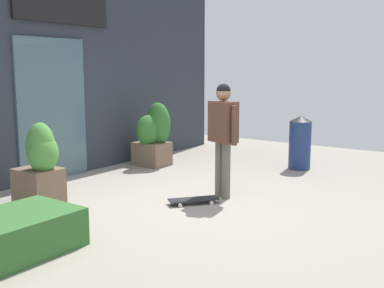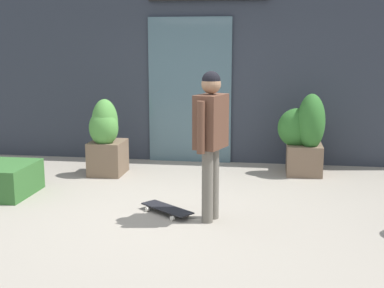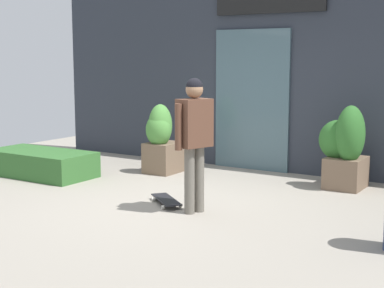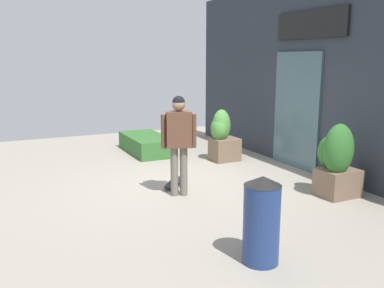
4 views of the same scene
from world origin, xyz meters
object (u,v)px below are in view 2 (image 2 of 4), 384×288
Objects in this scene: skateboard at (167,209)px; planter_box_left at (106,139)px; planter_box_right at (305,136)px; skateboarder at (211,130)px.

skateboard is 0.60× the size of planter_box_left.
planter_box_right reaches higher than planter_box_left.
skateboard is (-0.54, 0.15, -0.99)m from skateboarder.
skateboard is at bearing 3.13° from skateboarder.
skateboarder is at bearing -157.45° from skateboard.
planter_box_left is at bearing -170.87° from planter_box_right.
skateboarder reaches higher than planter_box_left.
skateboarder is 1.14m from skateboard.
planter_box_left is (-1.85, 1.90, -0.49)m from skateboarder.
planter_box_left is at bearing -27.09° from skateboarder.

